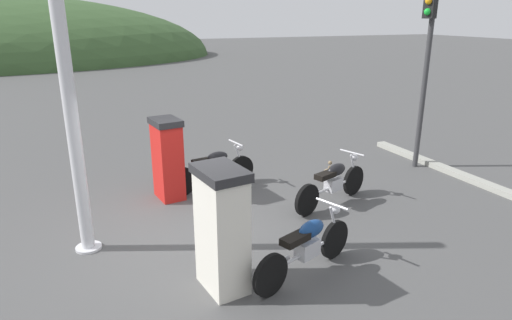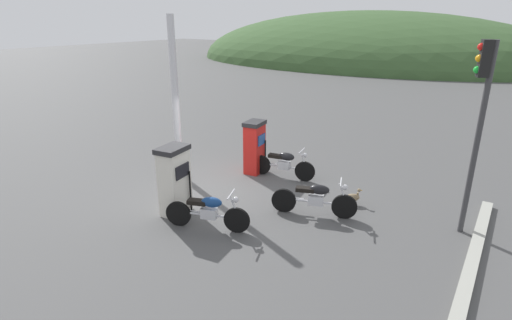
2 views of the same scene
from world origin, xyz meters
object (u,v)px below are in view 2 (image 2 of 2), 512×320
fuel_pump_near (175,180)px  roadside_traffic_light (480,108)px  fuel_pump_far (255,147)px  motorcycle_far_pump (284,164)px  motorcycle_near_pump (208,211)px  motorcycle_extra (315,198)px  canopy_support_pole (176,103)px  wandering_duck (353,197)px

fuel_pump_near → roadside_traffic_light: 6.85m
fuel_pump_far → roadside_traffic_light: bearing=-4.0°
fuel_pump_far → motorcycle_far_pump: 1.05m
fuel_pump_near → fuel_pump_far: fuel_pump_near is taller
fuel_pump_near → fuel_pump_far: (0.00, 3.37, -0.04)m
fuel_pump_near → motorcycle_near_pump: bearing=-7.6°
motorcycle_extra → fuel_pump_far: bearing=151.6°
motorcycle_near_pump → motorcycle_far_pump: bearing=93.3°
motorcycle_far_pump → canopy_support_pole: size_ratio=0.42×
fuel_pump_far → motorcycle_near_pump: size_ratio=0.87×
wandering_duck → motorcycle_far_pump: bearing=166.5°
motorcycle_far_pump → motorcycle_extra: bearing=-41.4°
fuel_pump_far → motorcycle_far_pump: (0.97, 0.11, -0.38)m
fuel_pump_near → fuel_pump_far: bearing=90.0°
wandering_duck → canopy_support_pole: bearing=-167.6°
motorcycle_near_pump → canopy_support_pole: (-2.83, 1.96, 1.80)m
roadside_traffic_light → canopy_support_pole: (-7.51, -1.16, -0.57)m
roadside_traffic_light → canopy_support_pole: size_ratio=0.89×
motorcycle_near_pump → motorcycle_extra: 2.59m
motorcycle_far_pump → canopy_support_pole: bearing=-147.2°
roadside_traffic_light → fuel_pump_near: bearing=-153.2°
fuel_pump_far → wandering_duck: 3.49m
fuel_pump_near → roadside_traffic_light: bearing=26.8°
fuel_pump_far → motorcycle_near_pump: (1.18, -3.53, -0.37)m
fuel_pump_far → wandering_duck: size_ratio=3.66×
wandering_duck → canopy_support_pole: canopy_support_pole is taller
fuel_pump_far → roadside_traffic_light: 6.21m
motorcycle_near_pump → wandering_duck: motorcycle_near_pump is taller
motorcycle_near_pump → roadside_traffic_light: 6.10m
roadside_traffic_light → motorcycle_near_pump: bearing=-146.3°
motorcycle_near_pump → motorcycle_extra: motorcycle_extra is taller
motorcycle_near_pump → fuel_pump_far: bearing=108.5°
fuel_pump_near → wandering_duck: fuel_pump_near is taller
fuel_pump_far → wandering_duck: bearing=-7.8°
motorcycle_extra → roadside_traffic_light: (3.01, 1.13, 2.37)m
motorcycle_near_pump → roadside_traffic_light: bearing=33.7°
fuel_pump_near → motorcycle_far_pump: 3.65m
fuel_pump_near → motorcycle_near_pump: 1.27m
motorcycle_near_pump → wandering_duck: 3.79m
fuel_pump_far → motorcycle_extra: (2.85, -1.55, -0.38)m
motorcycle_far_pump → canopy_support_pole: canopy_support_pole is taller
motorcycle_extra → canopy_support_pole: canopy_support_pole is taller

